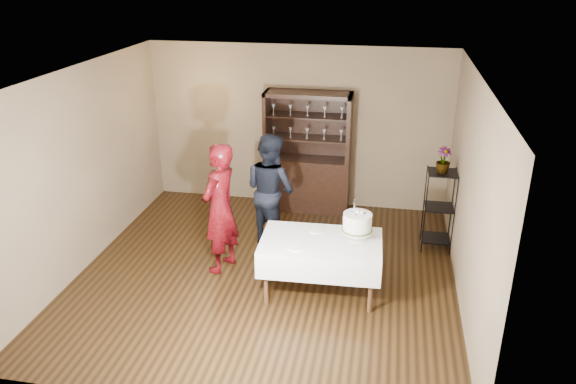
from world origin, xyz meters
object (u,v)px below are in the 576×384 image
Objects in this scene: potted_plant at (444,160)px; plant_etagere at (439,207)px; cake_table at (321,253)px; china_hutch at (307,171)px; man at (270,190)px; cake at (357,223)px; woman at (220,208)px.

plant_etagere is at bearing 47.61° from potted_plant.
plant_etagere is at bearing 44.79° from cake_table.
plant_etagere is (2.08, -1.05, -0.01)m from china_hutch.
man is at bearing 126.32° from cake_table.
man reaches higher than plant_etagere.
cake reaches higher than cake_table.
woman is 1.85m from cake.
woman is 3.30× the size of cake.
china_hutch is 1.11× the size of woman.
potted_plant is (1.07, 1.39, 0.41)m from cake.
china_hutch is 3.68× the size of cake.
cake_table is (0.57, -2.55, -0.10)m from china_hutch.
potted_plant is at bearing 52.20° from cake.
cake_table is 2.26m from potted_plant.
potted_plant reaches higher than cake_table.
potted_plant reaches higher than plant_etagere.
china_hutch is 2.66m from cake.
man is at bearing 167.27° from woman.
cake_table is 0.85× the size of woman.
plant_etagere is 2.21× the size of cake.
cake is at bearing 173.67° from man.
plant_etagere is 3.14m from woman.
man reaches higher than cake_table.
cake is (0.99, -2.45, 0.30)m from china_hutch.
man is at bearing -104.39° from china_hutch.
cake_table is at bearing -135.21° from plant_etagere.
china_hutch is at bearing 152.80° from potted_plant.
man is (-0.34, -1.32, 0.18)m from china_hutch.
man is (-0.91, 1.23, 0.28)m from cake_table.
china_hutch reaches higher than plant_etagere.
cake_table is at bearing 92.44° from woman.
cake_table is 1.48m from woman.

